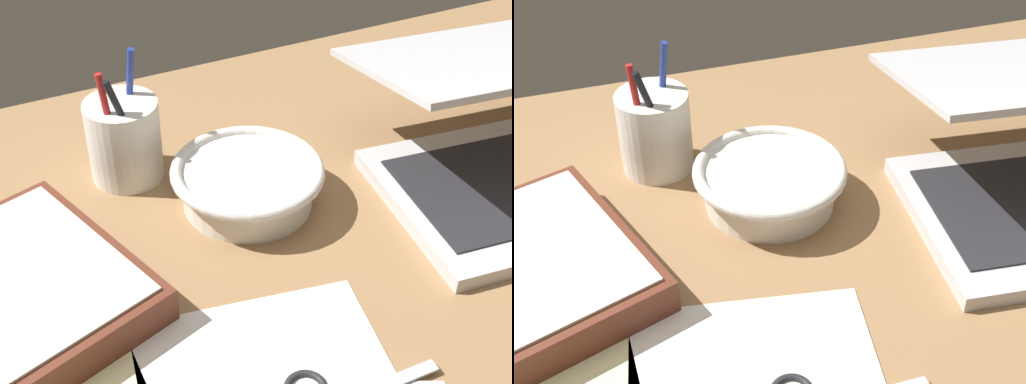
% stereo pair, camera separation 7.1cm
% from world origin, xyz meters
% --- Properties ---
extents(desk_top, '(1.40, 1.00, 0.02)m').
position_xyz_m(desk_top, '(0.00, 0.00, 0.01)').
color(desk_top, '#936D47').
rests_on(desk_top, ground).
extents(laptop, '(0.34, 0.36, 0.16)m').
position_xyz_m(laptop, '(0.30, 0.08, 0.07)').
color(laptop, silver).
rests_on(laptop, desk_top).
extents(bowl, '(0.17, 0.17, 0.05)m').
position_xyz_m(bowl, '(0.01, 0.17, 0.05)').
color(bowl, silver).
rests_on(bowl, desk_top).
extents(pen_cup, '(0.09, 0.09, 0.16)m').
position_xyz_m(pen_cup, '(-0.09, 0.28, 0.07)').
color(pen_cup, white).
rests_on(pen_cup, desk_top).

